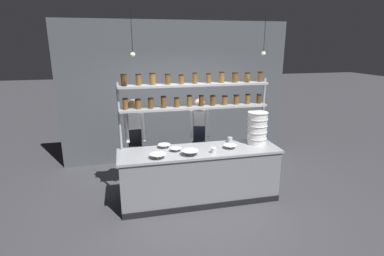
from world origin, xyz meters
name	(u,v)px	position (x,y,z in m)	size (l,w,h in m)	color
ground_plane	(199,199)	(0.00, 0.00, 0.00)	(40.00, 40.00, 0.00)	#3D3D42
back_wall	(177,93)	(0.00, 2.06, 1.56)	(5.12, 0.12, 3.12)	#4C5156
prep_counter	(199,175)	(0.00, 0.00, 0.46)	(2.72, 0.76, 0.92)	gray
spice_shelf_unit	(195,98)	(-0.01, 0.33, 1.75)	(2.60, 0.28, 2.18)	#999BA0
chef_left	(135,138)	(-1.04, 0.68, 0.98)	(0.38, 0.31, 1.70)	black
chef_center	(199,134)	(0.19, 0.78, 0.94)	(0.40, 0.33, 1.64)	black
container_stack	(257,128)	(1.07, 0.09, 1.21)	(0.35, 0.35, 0.57)	white
prep_bowl_near_left	(176,150)	(-0.40, 0.03, 0.95)	(0.20, 0.20, 0.05)	white
prep_bowl_center_front	(230,147)	(0.52, -0.05, 0.95)	(0.22, 0.22, 0.06)	silver
prep_bowl_center_back	(190,153)	(-0.21, -0.20, 0.96)	(0.28, 0.28, 0.08)	silver
prep_bowl_near_right	(164,146)	(-0.56, 0.24, 0.95)	(0.21, 0.21, 0.06)	white
prep_bowl_far_left	(158,156)	(-0.73, -0.22, 0.95)	(0.26, 0.26, 0.07)	silver
serving_cup_front	(230,140)	(0.63, 0.26, 0.97)	(0.09, 0.09, 0.09)	#B2B7BC
serving_cup_by_board	(214,150)	(0.18, -0.19, 0.96)	(0.09, 0.09, 0.09)	silver
pendant_light_row	(201,52)	(0.02, 0.00, 2.52)	(2.15, 0.07, 0.62)	black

